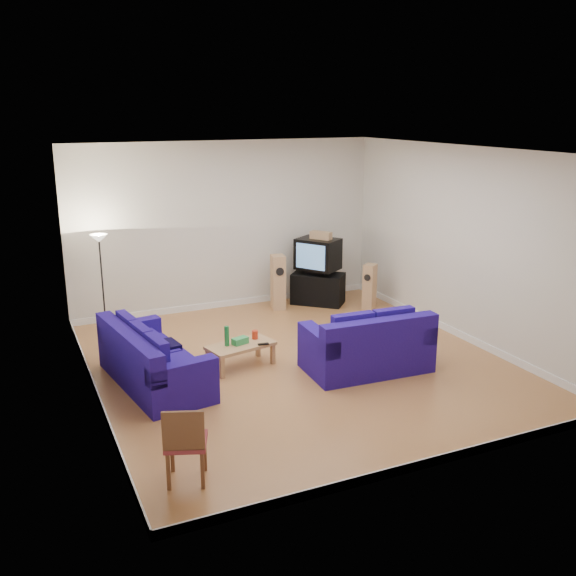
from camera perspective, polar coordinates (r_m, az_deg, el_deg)
name	(u,v)px	position (r m, az deg, el deg)	size (l,w,h in m)	color
room	(299,266)	(9.39, 1.00, 2.00)	(6.01, 6.51, 3.21)	#995B2F
sofa_three_seat	(151,364)	(9.26, -12.11, -6.60)	(1.25, 2.29, 0.84)	#180572
sofa_loveseat	(368,349)	(9.58, 7.14, -5.39)	(1.84, 1.09, 0.90)	#180572
coffee_table	(241,347)	(9.68, -4.24, -5.28)	(1.08, 0.70, 0.36)	tan
bottle	(227,336)	(9.56, -5.46, -4.27)	(0.07, 0.07, 0.30)	#197233
tissue_box	(240,341)	(9.65, -4.28, -4.70)	(0.24, 0.13, 0.10)	green
red_canister	(255,335)	(9.84, -2.96, -4.16)	(0.09, 0.09, 0.13)	red
remote	(263,344)	(9.61, -2.21, -5.00)	(0.16, 0.05, 0.02)	black
tv_stand	(318,289)	(12.77, 2.68, -0.05)	(1.00, 0.56, 0.61)	black
av_receiver	(316,271)	(12.72, 2.47, 1.53)	(0.39, 0.32, 0.09)	black
television	(318,254)	(12.61, 2.67, 3.04)	(0.92, 0.97, 0.61)	black
centre_speaker	(321,235)	(12.51, 2.94, 4.70)	(0.42, 0.17, 0.15)	tan
speaker_left	(278,282)	(12.36, -0.89, 0.52)	(0.30, 0.36, 1.06)	tan
speaker_right	(370,286)	(12.50, 7.26, 0.14)	(0.33, 0.32, 0.88)	tan
floor_lamp	(100,252)	(11.29, -16.38, 3.10)	(0.30, 0.30, 1.73)	black
dining_chair	(185,441)	(6.81, -9.12, -13.25)	(0.55, 0.55, 0.88)	brown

